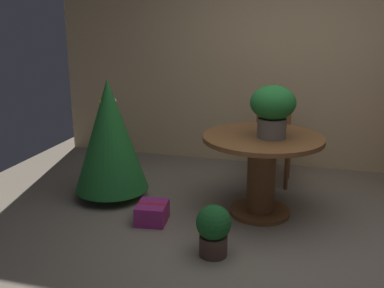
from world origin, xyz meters
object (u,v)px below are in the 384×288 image
object	(u,v)px
flower_vase	(273,107)
potted_plant	(214,229)
holiday_tree	(110,135)
gift_box_purple	(152,213)
round_dining_table	(262,163)
wooden_chair_far	(272,134)

from	to	relation	value
flower_vase	potted_plant	xyz separation A→B (m)	(-0.33, -0.82, -0.81)
holiday_tree	gift_box_purple	bearing A→B (deg)	-35.91
holiday_tree	potted_plant	bearing A→B (deg)	-34.10
round_dining_table	flower_vase	size ratio (longest dim) A/B	2.35
wooden_chair_far	potted_plant	world-z (taller)	wooden_chair_far
round_dining_table	gift_box_purple	bearing A→B (deg)	-154.35
holiday_tree	round_dining_table	bearing A→B (deg)	0.30
round_dining_table	potted_plant	size ratio (longest dim) A/B	2.65
wooden_chair_far	potted_plant	xyz separation A→B (m)	(-0.25, -1.80, -0.31)
potted_plant	flower_vase	bearing A→B (deg)	68.16
flower_vase	holiday_tree	distance (m)	1.62
holiday_tree	wooden_chair_far	bearing A→B (deg)	32.18
round_dining_table	holiday_tree	size ratio (longest dim) A/B	0.89
wooden_chair_far	gift_box_purple	world-z (taller)	wooden_chair_far
round_dining_table	gift_box_purple	distance (m)	1.09
flower_vase	wooden_chair_far	distance (m)	1.10
round_dining_table	holiday_tree	world-z (taller)	holiday_tree
gift_box_purple	potted_plant	world-z (taller)	potted_plant
holiday_tree	gift_box_purple	xyz separation A→B (m)	(0.59, -0.43, -0.57)
gift_box_purple	potted_plant	xyz separation A→B (m)	(0.66, -0.42, 0.13)
flower_vase	gift_box_purple	world-z (taller)	flower_vase
wooden_chair_far	gift_box_purple	size ratio (longest dim) A/B	2.94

